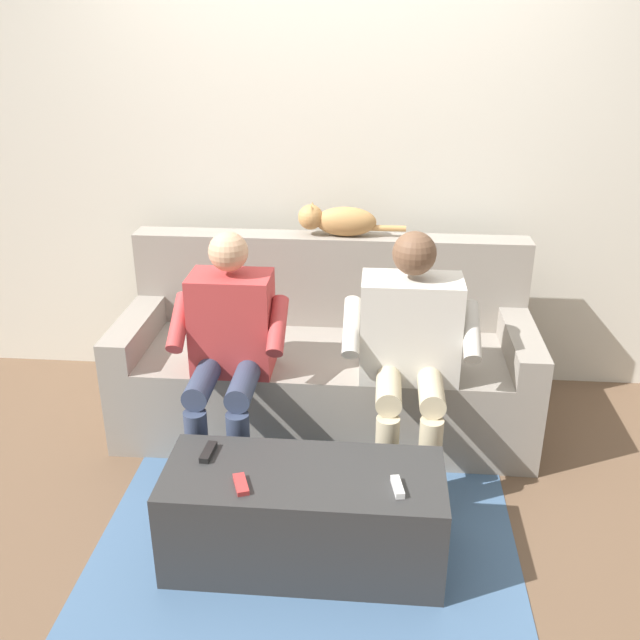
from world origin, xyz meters
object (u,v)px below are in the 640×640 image
at_px(coffee_table, 304,516).
at_px(cat_on_backrest, 337,220).
at_px(couch, 326,364).
at_px(remote_white, 398,487).
at_px(remote_red, 241,484).
at_px(person_left_seated, 410,343).
at_px(person_right_seated, 229,342).
at_px(remote_black, 208,452).

xyz_separation_m(coffee_table, cat_on_backrest, (-0.04, -1.32, 0.80)).
xyz_separation_m(couch, cat_on_backrest, (-0.04, -0.26, 0.69)).
height_order(cat_on_backrest, remote_white, cat_on_backrest).
bearing_deg(remote_red, remote_white, 73.03).
height_order(couch, cat_on_backrest, cat_on_backrest).
distance_m(couch, remote_red, 1.19).
bearing_deg(person_left_seated, cat_on_backrest, -60.74).
bearing_deg(remote_white, person_right_seated, 36.01).
bearing_deg(coffee_table, remote_red, 25.66).
bearing_deg(remote_white, couch, 6.85).
bearing_deg(person_left_seated, coffee_table, 58.85).
bearing_deg(person_right_seated, remote_black, 92.38).
distance_m(remote_red, remote_black, 0.25).
bearing_deg(coffee_table, person_right_seated, -58.07).
bearing_deg(remote_black, remote_red, -135.39).
xyz_separation_m(cat_on_backrest, remote_white, (-0.31, 1.40, -0.59)).
relative_size(couch, remote_black, 16.24).
xyz_separation_m(remote_white, remote_black, (0.73, -0.16, -0.00)).
distance_m(couch, person_left_seated, 0.65).
xyz_separation_m(couch, remote_red, (0.22, 1.17, 0.10)).
bearing_deg(remote_red, cat_on_backrest, 149.94).
xyz_separation_m(coffee_table, remote_red, (0.22, 0.10, 0.21)).
relative_size(couch, person_right_seated, 1.85).
relative_size(remote_white, remote_black, 0.90).
height_order(cat_on_backrest, remote_black, cat_on_backrest).
relative_size(person_left_seated, remote_red, 9.57).
xyz_separation_m(couch, remote_black, (0.38, 0.98, 0.10)).
bearing_deg(cat_on_backrest, person_left_seated, 119.26).
xyz_separation_m(couch, remote_white, (-0.35, 1.14, 0.10)).
height_order(person_left_seated, remote_white, person_left_seated).
relative_size(person_left_seated, cat_on_backrest, 2.05).
height_order(person_left_seated, remote_red, person_left_seated).
relative_size(person_right_seated, remote_red, 9.39).
xyz_separation_m(person_left_seated, remote_white, (0.06, 0.74, -0.22)).
xyz_separation_m(person_left_seated, person_right_seated, (0.81, 0.02, -0.02)).
relative_size(person_left_seated, remote_white, 9.96).
height_order(person_right_seated, remote_white, person_right_seated).
height_order(couch, remote_red, couch).
distance_m(coffee_table, cat_on_backrest, 1.55).
xyz_separation_m(remote_white, remote_red, (0.56, 0.03, -0.00)).
xyz_separation_m(person_right_seated, remote_white, (-0.75, 0.72, -0.21)).
bearing_deg(remote_white, coffee_table, 67.86).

